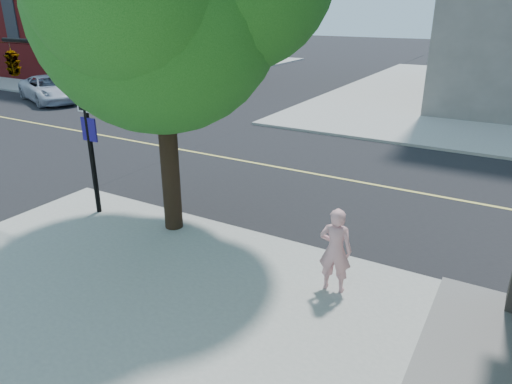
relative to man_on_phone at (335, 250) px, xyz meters
The scene contains 6 objects.
ground 6.92m from the man_on_phone, 169.24° to the left, with size 140.00×140.00×0.00m, color black.
road_ew 8.92m from the man_on_phone, 139.38° to the left, with size 140.00×9.00×0.01m, color black.
sidewalk_nw 37.47m from the man_on_phone, 142.55° to the left, with size 26.00×25.00×0.12m, color #9C9C95.
man_on_phone is the anchor object (origin of this frame).
signal_pole 8.61m from the man_on_phone, behind, with size 3.66×0.42×4.13m.
car_a 21.87m from the man_on_phone, 154.31° to the left, with size 2.26×4.89×1.36m, color silver.
Camera 1 is at (9.13, -8.14, 4.82)m, focal length 32.95 mm.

